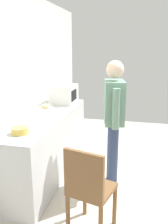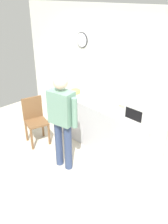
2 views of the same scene
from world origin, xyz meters
name	(u,v)px [view 1 (image 1 of 2)]	position (x,y,z in m)	size (l,w,h in m)	color
ground_plane	(128,185)	(0.00, 0.00, 0.00)	(6.00, 6.00, 0.00)	beige
back_wall	(15,87)	(0.00, 1.60, 1.30)	(5.40, 0.13, 2.60)	silver
kitchen_counter	(46,144)	(0.08, 1.22, 0.45)	(2.24, 0.62, 0.91)	#B7B7BC
microwave	(64,94)	(0.90, 1.18, 1.06)	(0.50, 0.39, 0.30)	silver
sandwich_plate	(46,108)	(0.40, 1.33, 0.93)	(0.25, 0.25, 0.07)	white
salad_bowl	(20,130)	(-0.71, 1.19, 0.94)	(0.20, 0.20, 0.07)	gold
fork_utensil	(34,113)	(0.10, 1.39, 0.91)	(0.17, 0.02, 0.01)	silver
spoon_utensil	(79,102)	(0.99, 0.94, 0.91)	(0.17, 0.02, 0.01)	silver
person_standing	(114,115)	(0.01, 0.23, 0.99)	(0.58, 0.32, 1.68)	navy
wooden_chair	(89,188)	(-1.00, 0.34, 0.52)	(0.49, 0.49, 0.94)	brown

